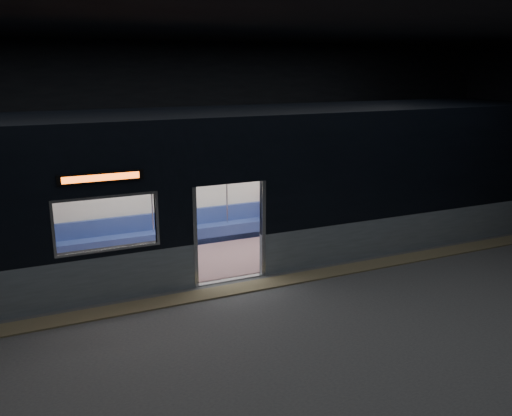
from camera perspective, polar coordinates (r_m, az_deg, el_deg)
station_floor at (r=10.42m, az=-0.56°, el=-9.65°), size 24.00×14.00×0.01m
station_envelope at (r=9.51m, az=-0.61°, el=10.93°), size 24.00×14.00×5.00m
tactile_strip at (r=10.87m, az=-1.74°, el=-8.46°), size 22.80×0.50×0.03m
metro_car at (r=12.11m, az=-5.46°, el=3.00°), size 18.00×3.04×3.35m
passenger at (r=14.10m, az=2.18°, el=0.59°), size 0.45×0.77×1.50m
handbag at (r=13.91m, az=2.58°, el=-0.21°), size 0.32×0.28×0.16m
transit_map at (r=15.30m, az=9.00°, el=3.81°), size 0.89×0.03×0.58m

